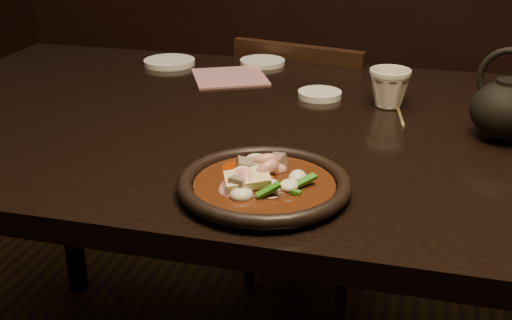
% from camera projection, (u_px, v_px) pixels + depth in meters
% --- Properties ---
extents(table, '(1.60, 0.90, 0.75)m').
position_uv_depth(table, '(281.00, 159.00, 1.24)').
color(table, black).
rests_on(table, floor).
extents(chair, '(0.44, 0.44, 0.79)m').
position_uv_depth(chair, '(309.00, 160.00, 1.85)').
color(chair, black).
rests_on(chair, floor).
extents(plate, '(0.25, 0.25, 0.03)m').
position_uv_depth(plate, '(264.00, 185.00, 0.93)').
color(plate, black).
rests_on(plate, table).
extents(stirfry, '(0.15, 0.16, 0.06)m').
position_uv_depth(stirfry, '(262.00, 181.00, 0.93)').
color(stirfry, '#3C1A0B').
rests_on(stirfry, plate).
extents(soy_dish, '(0.09, 0.09, 0.01)m').
position_uv_depth(soy_dish, '(320.00, 94.00, 1.35)').
color(soy_dish, white).
rests_on(soy_dish, table).
extents(saucer_left, '(0.13, 0.13, 0.01)m').
position_uv_depth(saucer_left, '(169.00, 62.00, 1.59)').
color(saucer_left, white).
rests_on(saucer_left, table).
extents(saucer_right, '(0.11, 0.11, 0.01)m').
position_uv_depth(saucer_right, '(262.00, 62.00, 1.59)').
color(saucer_right, white).
rests_on(saucer_right, table).
extents(tea_cup, '(0.10, 0.09, 0.08)m').
position_uv_depth(tea_cup, '(389.00, 87.00, 1.28)').
color(tea_cup, beige).
rests_on(tea_cup, table).
extents(chopsticks, '(0.04, 0.22, 0.01)m').
position_uv_depth(chopsticks, '(397.00, 107.00, 1.29)').
color(chopsticks, tan).
rests_on(chopsticks, table).
extents(napkin, '(0.22, 0.22, 0.00)m').
position_uv_depth(napkin, '(230.00, 77.00, 1.48)').
color(napkin, '#AD6A72').
rests_on(napkin, table).
extents(teapot, '(0.15, 0.12, 0.16)m').
position_uv_depth(teapot, '(506.00, 107.00, 1.11)').
color(teapot, black).
rests_on(teapot, table).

